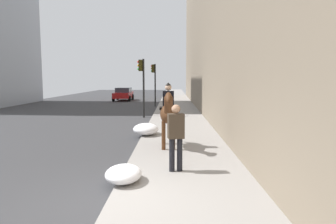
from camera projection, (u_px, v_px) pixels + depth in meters
sidewalk_slab at (190, 203)px, 5.90m from camera, size 120.00×3.21×0.12m
mounted_horse_near at (168, 112)px, 10.35m from camera, size 2.15×0.61×2.21m
pedestrian_greeting at (176, 133)px, 7.66m from camera, size 0.33×0.44×1.70m
car_near_lane at (123, 94)px, 34.15m from camera, size 4.04×1.99×1.44m
traffic_light_near_curb at (142, 78)px, 19.04m from camera, size 0.20×0.44×3.67m
traffic_light_far_curb at (154, 78)px, 26.57m from camera, size 0.20×0.44×3.72m
snow_pile_near at (124, 174)px, 6.95m from camera, size 1.07×0.83×0.37m
snow_pile_far at (146, 129)px, 12.78m from camera, size 1.37×1.05×0.47m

